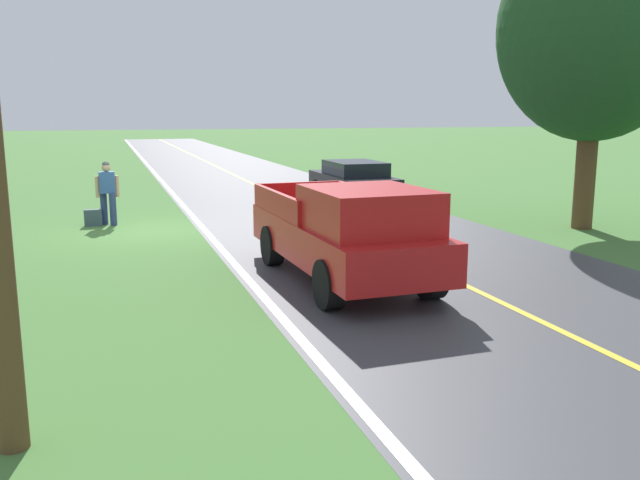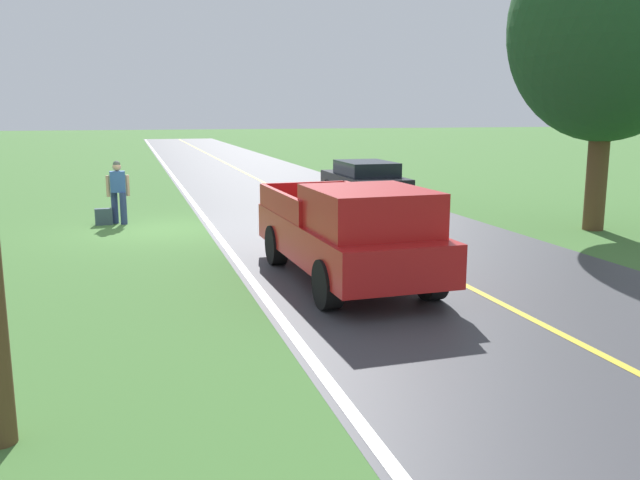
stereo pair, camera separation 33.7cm
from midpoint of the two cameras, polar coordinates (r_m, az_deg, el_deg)
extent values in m
plane|color=#427033|center=(18.06, -12.85, 0.87)|extent=(200.00, 200.00, 0.00)
cube|color=#3D3D42|center=(18.97, 2.18, 1.62)|extent=(7.61, 120.00, 0.00)
cube|color=silver|center=(18.18, -8.73, 1.10)|extent=(0.16, 117.60, 0.00)
cube|color=gold|center=(18.97, 2.18, 1.63)|extent=(0.14, 117.60, 0.00)
cylinder|color=navy|center=(19.12, -15.96, 2.61)|extent=(0.18, 0.18, 0.88)
cylinder|color=navy|center=(19.34, -16.66, 2.66)|extent=(0.18, 0.18, 0.88)
cube|color=#335999|center=(19.14, -16.43, 4.80)|extent=(0.41, 0.28, 0.58)
sphere|color=tan|center=(19.11, -16.50, 6.00)|extent=(0.23, 0.23, 0.23)
sphere|color=#4C564C|center=(19.10, -16.51, 6.23)|extent=(0.20, 0.20, 0.20)
cube|color=black|center=(19.34, -16.47, 4.94)|extent=(0.33, 0.22, 0.44)
cylinder|color=tan|center=(19.15, -15.63, 4.51)|extent=(0.10, 0.10, 0.58)
cylinder|color=tan|center=(19.12, -17.19, 4.42)|extent=(0.10, 0.10, 0.58)
cube|color=#384C56|center=(19.20, -17.52, 1.91)|extent=(0.47, 0.23, 0.45)
cube|color=#B21919|center=(12.32, 2.85, 0.06)|extent=(2.16, 5.46, 0.70)
cube|color=#B21919|center=(11.11, 5.04, 2.56)|extent=(1.90, 2.21, 0.72)
cube|color=black|center=(11.10, 5.05, 2.93)|extent=(1.72, 1.35, 0.43)
cube|color=#B21919|center=(13.56, 4.98, 3.50)|extent=(0.19, 3.03, 0.45)
cube|color=#B21919|center=(12.96, -2.72, 3.18)|extent=(0.19, 3.03, 0.45)
cube|color=#B21919|center=(14.65, -0.71, 4.10)|extent=(1.84, 0.16, 0.45)
cylinder|color=black|center=(11.20, 10.33, -3.04)|extent=(0.32, 0.81, 0.80)
cylinder|color=black|center=(10.49, 1.60, -3.82)|extent=(0.32, 0.81, 0.80)
cylinder|color=black|center=(14.12, 4.04, 0.01)|extent=(0.32, 0.81, 0.80)
cylinder|color=black|center=(13.57, -3.04, -0.43)|extent=(0.32, 0.81, 0.80)
cylinder|color=brown|center=(18.90, 23.07, 5.36)|extent=(0.53, 0.53, 3.04)
ellipsoid|color=#1E4723|center=(18.95, 23.92, 16.30)|extent=(4.94, 4.94, 5.68)
cube|color=black|center=(22.96, 4.21, 4.83)|extent=(1.89, 4.42, 0.62)
cube|color=black|center=(22.72, 4.40, 6.13)|extent=(1.65, 2.39, 0.46)
cylinder|color=black|center=(24.05, 1.16, 4.39)|extent=(0.25, 0.66, 0.66)
cylinder|color=black|center=(24.59, 4.95, 4.50)|extent=(0.25, 0.66, 0.66)
cylinder|color=black|center=(21.41, 3.33, 3.57)|extent=(0.25, 0.66, 0.66)
cylinder|color=black|center=(22.01, 7.50, 3.69)|extent=(0.25, 0.66, 0.66)
camera|label=1|loc=(0.17, -89.11, 0.17)|focal=37.45mm
camera|label=2|loc=(0.17, 90.89, -0.17)|focal=37.45mm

